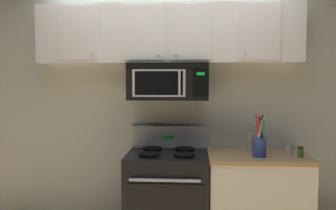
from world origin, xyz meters
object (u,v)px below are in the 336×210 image
(utensil_crock_blue, at_px, (260,145))
(pepper_mill, at_px, (250,143))
(stove_range, at_px, (168,198))
(over_range_microwave, at_px, (168,81))
(salt_shaker, at_px, (289,151))
(spice_jar, at_px, (300,152))

(utensil_crock_blue, relative_size, pepper_mill, 2.32)
(stove_range, distance_m, pepper_mill, 0.95)
(stove_range, bearing_deg, utensil_crock_blue, -7.09)
(stove_range, relative_size, utensil_crock_blue, 2.81)
(stove_range, xyz_separation_m, over_range_microwave, (-0.00, 0.12, 1.11))
(salt_shaker, height_order, pepper_mill, pepper_mill)
(stove_range, xyz_separation_m, salt_shaker, (1.11, -0.06, 0.48))
(over_range_microwave, height_order, pepper_mill, over_range_microwave)
(over_range_microwave, relative_size, utensil_crock_blue, 1.91)
(stove_range, distance_m, spice_jar, 1.29)
(spice_jar, bearing_deg, stove_range, 174.77)
(over_range_microwave, bearing_deg, salt_shaker, -9.02)
(pepper_mill, relative_size, spice_jar, 1.78)
(utensil_crock_blue, bearing_deg, spice_jar, -0.86)
(stove_range, height_order, pepper_mill, stove_range)
(over_range_microwave, xyz_separation_m, pepper_mill, (0.79, 0.01, -0.59))
(utensil_crock_blue, xyz_separation_m, spice_jar, (0.36, -0.01, -0.06))
(utensil_crock_blue, relative_size, salt_shaker, 4.31)
(utensil_crock_blue, height_order, pepper_mill, utensil_crock_blue)
(stove_range, relative_size, spice_jar, 11.60)
(over_range_microwave, bearing_deg, stove_range, -89.86)
(salt_shaker, bearing_deg, spice_jar, -30.05)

